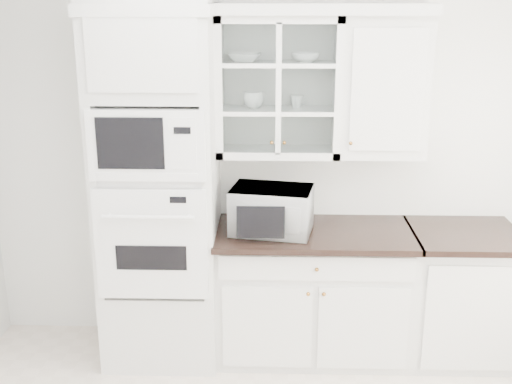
{
  "coord_description": "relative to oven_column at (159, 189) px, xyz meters",
  "views": [
    {
      "loc": [
        0.0,
        -2.58,
        2.42
      ],
      "look_at": [
        -0.1,
        1.05,
        1.3
      ],
      "focal_mm": 45.0,
      "sensor_mm": 36.0,
      "label": 1
    }
  ],
  "objects": [
    {
      "name": "room_shell",
      "position": [
        0.75,
        -0.99,
        0.58
      ],
      "size": [
        4.0,
        3.5,
        2.7
      ],
      "color": "white",
      "rests_on": "ground"
    },
    {
      "name": "oven_column",
      "position": [
        0.0,
        0.0,
        0.0
      ],
      "size": [
        0.76,
        0.68,
        2.4
      ],
      "color": "silver",
      "rests_on": "ground"
    },
    {
      "name": "base_cabinet_run",
      "position": [
        1.03,
        0.03,
        -0.74
      ],
      "size": [
        1.32,
        0.67,
        0.92
      ],
      "color": "silver",
      "rests_on": "ground"
    },
    {
      "name": "extra_base_cabinet",
      "position": [
        2.03,
        0.03,
        -0.74
      ],
      "size": [
        0.72,
        0.67,
        0.92
      ],
      "color": "silver",
      "rests_on": "ground"
    },
    {
      "name": "upper_cabinet_glass",
      "position": [
        0.78,
        0.17,
        0.65
      ],
      "size": [
        0.8,
        0.33,
        0.9
      ],
      "color": "silver",
      "rests_on": "room_shell"
    },
    {
      "name": "upper_cabinet_solid",
      "position": [
        1.46,
        0.17,
        0.65
      ],
      "size": [
        0.55,
        0.33,
        0.9
      ],
      "primitive_type": "cube",
      "color": "silver",
      "rests_on": "room_shell"
    },
    {
      "name": "crown_molding",
      "position": [
        0.68,
        0.14,
        1.14
      ],
      "size": [
        2.14,
        0.38,
        0.07
      ],
      "primitive_type": "cube",
      "color": "silver",
      "rests_on": "room_shell"
    },
    {
      "name": "countertop_microwave",
      "position": [
        0.75,
        -0.0,
        -0.13
      ],
      "size": [
        0.58,
        0.51,
        0.3
      ],
      "primitive_type": "imported",
      "rotation": [
        0.0,
        0.0,
        2.96
      ],
      "color": "white",
      "rests_on": "base_cabinet_run"
    },
    {
      "name": "bowl_a",
      "position": [
        0.56,
        0.15,
        0.84
      ],
      "size": [
        0.23,
        0.23,
        0.05
      ],
      "primitive_type": "imported",
      "rotation": [
        0.0,
        0.0,
        -0.02
      ],
      "color": "white",
      "rests_on": "upper_cabinet_glass"
    },
    {
      "name": "bowl_b",
      "position": [
        0.95,
        0.16,
        0.84
      ],
      "size": [
        0.19,
        0.19,
        0.06
      ],
      "primitive_type": "imported",
      "rotation": [
        0.0,
        0.0,
        -0.06
      ],
      "color": "white",
      "rests_on": "upper_cabinet_glass"
    },
    {
      "name": "cup_a",
      "position": [
        0.62,
        0.16,
        0.56
      ],
      "size": [
        0.16,
        0.16,
        0.11
      ],
      "primitive_type": "imported",
      "rotation": [
        0.0,
        0.0,
        -0.16
      ],
      "color": "white",
      "rests_on": "upper_cabinet_glass"
    },
    {
      "name": "cup_b",
      "position": [
        0.9,
        0.18,
        0.55
      ],
      "size": [
        0.11,
        0.11,
        0.08
      ],
      "primitive_type": "imported",
      "rotation": [
        0.0,
        0.0,
        -0.19
      ],
      "color": "white",
      "rests_on": "upper_cabinet_glass"
    }
  ]
}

